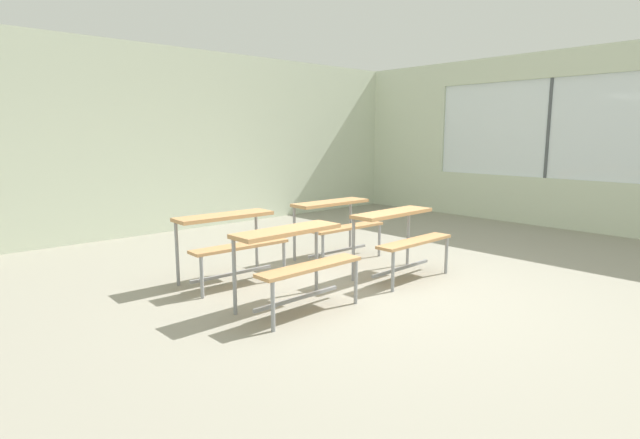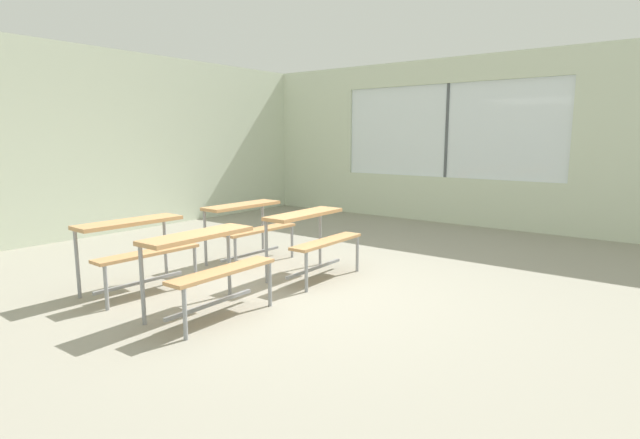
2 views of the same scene
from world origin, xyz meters
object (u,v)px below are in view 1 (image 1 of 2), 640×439
(desk_bench_r0c1, at_px, (400,228))
(desk_bench_r0c0, at_px, (295,249))
(desk_bench_r1c0, at_px, (230,232))
(desk_bench_r1c1, at_px, (336,216))

(desk_bench_r0c1, bearing_deg, desk_bench_r0c0, 179.31)
(desk_bench_r1c0, height_order, desk_bench_r1c1, same)
(desk_bench_r1c0, relative_size, desk_bench_r1c1, 1.01)
(desk_bench_r0c1, xyz_separation_m, desk_bench_r1c0, (-1.54, 1.10, 0.00))
(desk_bench_r0c0, xyz_separation_m, desk_bench_r0c1, (1.55, 0.02, 0.00))
(desk_bench_r0c1, bearing_deg, desk_bench_r1c0, 143.02)
(desk_bench_r0c1, distance_m, desk_bench_r1c0, 1.89)
(desk_bench_r0c0, xyz_separation_m, desk_bench_r1c0, (0.01, 1.12, 0.00))
(desk_bench_r1c0, bearing_deg, desk_bench_r0c1, -33.48)
(desk_bench_r0c1, bearing_deg, desk_bench_r1c1, 84.98)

